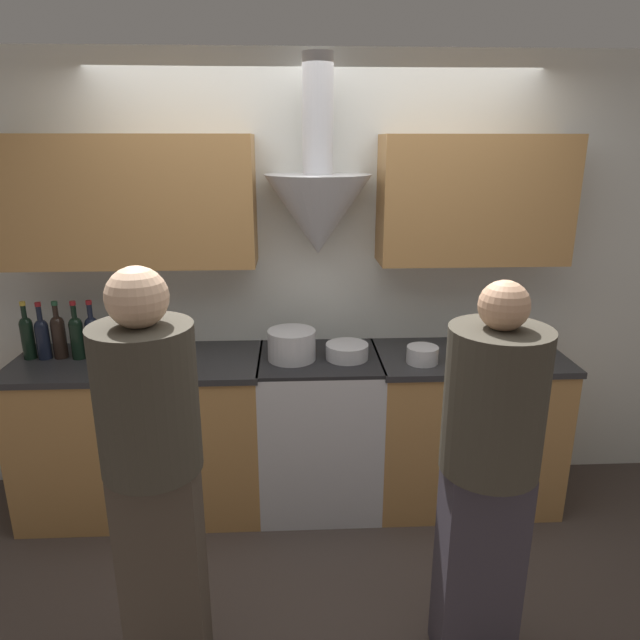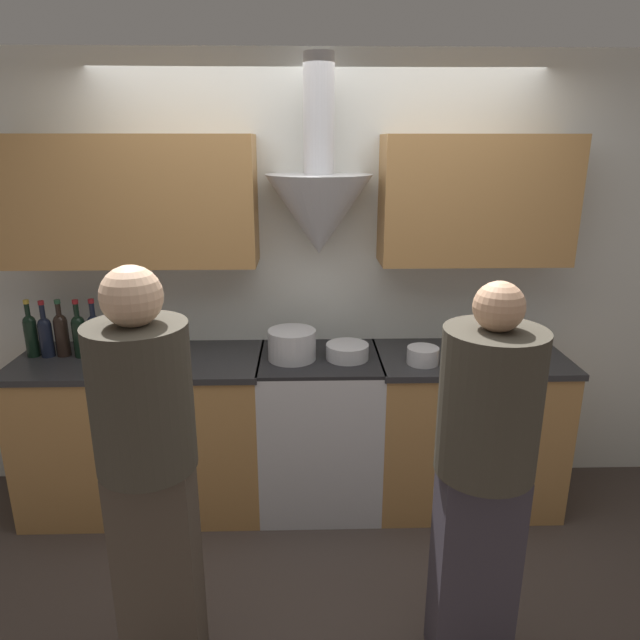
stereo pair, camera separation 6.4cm
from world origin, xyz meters
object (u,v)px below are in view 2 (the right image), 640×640
(wine_bottle_0, at_px, (31,333))
(wine_bottle_2, at_px, (61,333))
(wine_bottle_4, at_px, (95,333))
(person_foreground_left, at_px, (149,466))
(mixing_bowl, at_px, (347,351))
(orange_fruit, at_px, (454,356))
(saucepan, at_px, (423,355))
(stove_range, at_px, (320,430))
(wine_bottle_1, at_px, (46,334))
(stock_pot, at_px, (292,345))
(wine_bottle_3, at_px, (79,334))
(person_foreground_right, at_px, (483,470))

(wine_bottle_0, distance_m, wine_bottle_2, 0.17)
(wine_bottle_4, relative_size, person_foreground_left, 0.20)
(wine_bottle_0, distance_m, mixing_bowl, 1.79)
(orange_fruit, height_order, saucepan, saucepan)
(stove_range, relative_size, wine_bottle_1, 2.86)
(wine_bottle_1, bearing_deg, saucepan, -4.52)
(wine_bottle_2, xyz_separation_m, orange_fruit, (2.21, -0.17, -0.10))
(wine_bottle_1, xyz_separation_m, mixing_bowl, (1.70, -0.08, -0.09))
(wine_bottle_2, height_order, person_foreground_left, person_foreground_left)
(stove_range, distance_m, stock_pot, 0.57)
(wine_bottle_3, distance_m, saucepan, 1.93)
(wine_bottle_4, distance_m, person_foreground_left, 1.33)
(stove_range, height_order, wine_bottle_4, wine_bottle_4)
(stove_range, bearing_deg, wine_bottle_1, 178.27)
(wine_bottle_2, xyz_separation_m, person_foreground_right, (2.06, -1.20, -0.17))
(stock_pot, xyz_separation_m, saucepan, (0.72, -0.09, -0.04))
(orange_fruit, distance_m, person_foreground_left, 1.75)
(wine_bottle_2, height_order, person_foreground_right, person_foreground_right)
(stock_pot, bearing_deg, saucepan, -6.93)
(wine_bottle_2, height_order, wine_bottle_4, wine_bottle_4)
(wine_bottle_3, height_order, orange_fruit, wine_bottle_3)
(person_foreground_right, bearing_deg, wine_bottle_0, 151.84)
(wine_bottle_4, bearing_deg, wine_bottle_2, 175.82)
(mixing_bowl, xyz_separation_m, person_foreground_left, (-0.83, -1.10, -0.04))
(wine_bottle_0, bearing_deg, orange_fruit, -4.05)
(person_foreground_right, bearing_deg, saucepan, 91.85)
(wine_bottle_0, distance_m, stock_pot, 1.48)
(mixing_bowl, height_order, saucepan, saucepan)
(wine_bottle_2, height_order, wine_bottle_3, wine_bottle_3)
(saucepan, bearing_deg, wine_bottle_0, 175.48)
(wine_bottle_4, height_order, person_foreground_right, person_foreground_right)
(wine_bottle_4, xyz_separation_m, stock_pot, (1.12, -0.08, -0.05))
(stock_pot, bearing_deg, wine_bottle_2, 176.03)
(wine_bottle_3, distance_m, stock_pot, 1.20)
(mixing_bowl, bearing_deg, wine_bottle_4, 176.78)
(stove_range, bearing_deg, wine_bottle_0, 178.12)
(stove_range, bearing_deg, person_foreground_left, -120.60)
(wine_bottle_0, relative_size, wine_bottle_1, 1.01)
(orange_fruit, bearing_deg, wine_bottle_2, 175.52)
(wine_bottle_2, bearing_deg, wine_bottle_3, -9.45)
(mixing_bowl, bearing_deg, person_foreground_right, -68.12)
(stove_range, height_order, mixing_bowl, mixing_bowl)
(saucepan, bearing_deg, orange_fruit, 1.86)
(wine_bottle_2, bearing_deg, wine_bottle_0, -178.42)
(mixing_bowl, bearing_deg, wine_bottle_0, 177.13)
(wine_bottle_4, xyz_separation_m, orange_fruit, (2.01, -0.16, -0.10))
(wine_bottle_0, height_order, person_foreground_left, person_foreground_left)
(mixing_bowl, bearing_deg, person_foreground_left, -126.94)
(wine_bottle_4, bearing_deg, stove_range, -1.99)
(wine_bottle_1, relative_size, saucepan, 1.88)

